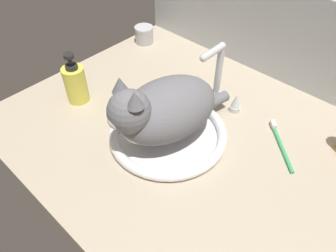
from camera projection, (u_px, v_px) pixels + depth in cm
name	position (u px, v px, depth cm)	size (l,w,h in cm)	color
countertop	(186.00, 137.00, 91.85)	(102.96, 80.18, 3.00)	#B7A88E
backsplash_wall	(271.00, 37.00, 103.27)	(102.96, 2.40, 32.52)	#B2B7BC
sink_basin	(168.00, 133.00, 89.05)	(32.58, 32.58, 2.66)	white
faucet	(216.00, 81.00, 95.42)	(17.75, 11.23, 20.15)	silver
cat	(161.00, 110.00, 81.51)	(23.31, 38.20, 20.11)	slate
soap_pump_bottle	(76.00, 83.00, 97.21)	(6.65, 6.65, 16.35)	#E5DB4C
metal_jar	(144.00, 35.00, 124.69)	(7.12, 7.12, 6.37)	#B2B5BA
toothbrush	(281.00, 144.00, 86.87)	(13.84, 13.32, 1.70)	#3FB266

